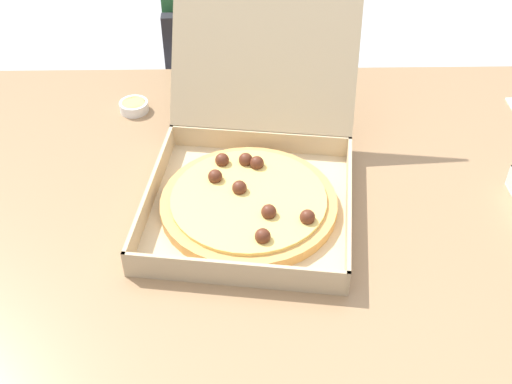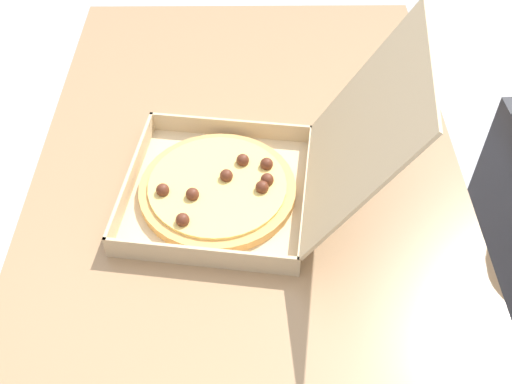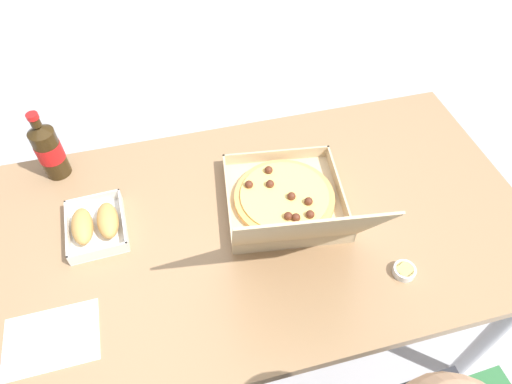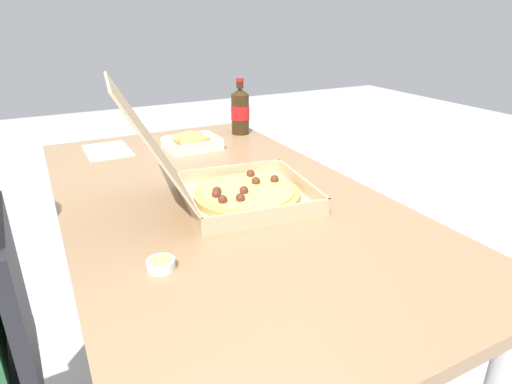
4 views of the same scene
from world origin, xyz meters
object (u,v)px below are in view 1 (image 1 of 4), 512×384
Objects in this scene: diner_person at (240,36)px; pizza_box_open at (252,172)px; chair at (242,116)px; dipping_sauce_cup at (134,106)px.

diner_person is 0.72m from pizza_box_open.
dipping_sauce_cup is (-0.21, -0.40, 0.29)m from chair.
chair is 0.73m from pizza_box_open.
chair is at bearing 62.52° from dipping_sauce_cup.
diner_person reaches higher than pizza_box_open.
dipping_sauce_cup is (-0.20, -0.46, 0.08)m from diner_person.
pizza_box_open is at bearing -88.11° from diner_person.
chair is 0.53m from dipping_sauce_cup.
diner_person is 2.21× the size of pizza_box_open.
dipping_sauce_cup is at bearing -114.16° from diner_person.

